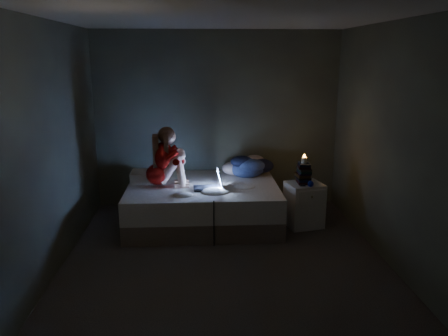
{
  "coord_description": "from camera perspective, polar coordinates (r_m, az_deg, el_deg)",
  "views": [
    {
      "loc": [
        -0.27,
        -4.57,
        2.24
      ],
      "look_at": [
        0.05,
        1.0,
        0.8
      ],
      "focal_mm": 35.13,
      "sensor_mm": 36.0,
      "label": 1
    }
  ],
  "objects": [
    {
      "name": "pillow",
      "position": [
        6.13,
        -9.75,
        -1.06
      ],
      "size": [
        0.48,
        0.34,
        0.14
      ],
      "primitive_type": "cube",
      "color": "silver",
      "rests_on": "bed"
    },
    {
      "name": "woman",
      "position": [
        5.77,
        -8.64,
        1.41
      ],
      "size": [
        0.52,
        0.36,
        0.8
      ],
      "primitive_type": null,
      "rotation": [
        0.0,
        0.0,
        0.07
      ],
      "color": "#790600",
      "rests_on": "bed"
    },
    {
      "name": "nightstand",
      "position": [
        5.98,
        10.36,
        -4.71
      ],
      "size": [
        0.52,
        0.49,
        0.6
      ],
      "primitive_type": "cube",
      "rotation": [
        0.0,
        0.0,
        0.22
      ],
      "color": "silver",
      "rests_on": "ground"
    },
    {
      "name": "wall_front",
      "position": [
        2.84,
        2.39,
        -4.95
      ],
      "size": [
        3.6,
        0.02,
        2.6
      ],
      "primitive_type": "cube",
      "color": "#3C3E37",
      "rests_on": "ground"
    },
    {
      "name": "floor",
      "position": [
        5.1,
        0.09,
        -11.7
      ],
      "size": [
        3.6,
        3.8,
        0.02
      ],
      "primitive_type": "cube",
      "color": "black",
      "rests_on": "ground"
    },
    {
      "name": "blue_orb",
      "position": [
        5.73,
        10.87,
        -2.06
      ],
      "size": [
        0.08,
        0.08,
        0.08
      ],
      "primitive_type": "sphere",
      "color": "#0D1B95",
      "rests_on": "nightstand"
    },
    {
      "name": "bed",
      "position": [
        6.0,
        -2.73,
        -4.66
      ],
      "size": [
        2.0,
        1.5,
        0.55
      ],
      "primitive_type": null,
      "color": "#B6B1A7",
      "rests_on": "ground"
    },
    {
      "name": "wall_right",
      "position": [
        5.11,
        20.83,
        2.91
      ],
      "size": [
        0.02,
        3.8,
        2.6
      ],
      "primitive_type": "cube",
      "color": "#3C3E37",
      "rests_on": "ground"
    },
    {
      "name": "clothes_pile",
      "position": [
        6.29,
        3.01,
        0.38
      ],
      "size": [
        0.56,
        0.47,
        0.32
      ],
      "primitive_type": null,
      "rotation": [
        0.0,
        0.0,
        0.08
      ],
      "color": "navy",
      "rests_on": "bed"
    },
    {
      "name": "ceiling",
      "position": [
        4.59,
        0.1,
        19.08
      ],
      "size": [
        3.6,
        3.8,
        0.02
      ],
      "primitive_type": "cube",
      "color": "silver",
      "rests_on": "ground"
    },
    {
      "name": "phone",
      "position": [
        5.83,
        9.96,
        -2.08
      ],
      "size": [
        0.11,
        0.15,
        0.01
      ],
      "primitive_type": "cube",
      "rotation": [
        0.0,
        0.0,
        -0.28
      ],
      "color": "black",
      "rests_on": "nightstand"
    },
    {
      "name": "book_stack",
      "position": [
        5.87,
        10.31,
        -0.64
      ],
      "size": [
        0.19,
        0.25,
        0.28
      ],
      "primitive_type": null,
      "color": "black",
      "rests_on": "nightstand"
    },
    {
      "name": "wall_back",
      "position": [
        6.55,
        -0.9,
        6.23
      ],
      "size": [
        3.6,
        0.02,
        2.6
      ],
      "primitive_type": "cube",
      "color": "#3C3E37",
      "rests_on": "ground"
    },
    {
      "name": "candle",
      "position": [
        5.82,
        10.39,
        1.05
      ],
      "size": [
        0.07,
        0.07,
        0.08
      ],
      "primitive_type": "cylinder",
      "color": "beige",
      "rests_on": "book_stack"
    },
    {
      "name": "laptop",
      "position": [
        5.67,
        -2.11,
        -1.46
      ],
      "size": [
        0.39,
        0.29,
        0.27
      ],
      "primitive_type": null,
      "rotation": [
        0.0,
        0.0,
        0.05
      ],
      "color": "black",
      "rests_on": "bed"
    },
    {
      "name": "wall_left",
      "position": [
        4.91,
        -21.5,
        2.42
      ],
      "size": [
        0.02,
        3.8,
        2.6
      ],
      "primitive_type": "cube",
      "color": "#3C3E37",
      "rests_on": "ground"
    }
  ]
}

